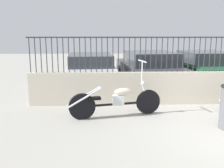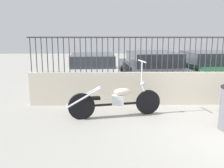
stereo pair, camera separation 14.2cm
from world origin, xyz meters
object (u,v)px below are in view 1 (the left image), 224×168
(car_silver, at_px, (91,69))
(motorcycle_black, at_px, (112,101))
(car_dark_grey, at_px, (149,69))
(car_green, at_px, (203,67))

(car_silver, bearing_deg, motorcycle_black, -173.19)
(motorcycle_black, relative_size, car_dark_grey, 0.51)
(car_silver, xyz_separation_m, car_green, (4.52, 0.48, 0.02))
(motorcycle_black, distance_m, car_green, 5.65)
(car_silver, bearing_deg, car_green, -87.50)
(motorcycle_black, bearing_deg, car_green, 34.98)
(motorcycle_black, height_order, car_green, motorcycle_black)
(car_green, bearing_deg, car_dark_grey, 100.96)
(motorcycle_black, xyz_separation_m, car_green, (3.86, 4.12, 0.25))
(car_dark_grey, xyz_separation_m, car_green, (2.29, 0.55, -0.01))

